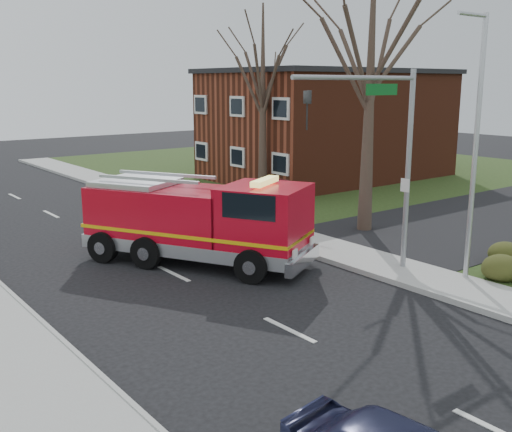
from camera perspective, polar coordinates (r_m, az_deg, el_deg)
ground at (r=16.02m, az=3.18°, el=-10.80°), size 120.00×120.00×0.00m
sidewalk_right at (r=20.35m, az=16.57°, el=-5.94°), size 2.40×80.00×0.15m
sidewalk_left at (r=13.19m, az=-18.57°, el=-16.53°), size 2.40×80.00×0.15m
brick_building at (r=40.93m, az=6.90°, el=8.68°), size 15.40×10.40×7.25m
health_center_sign at (r=31.51m, az=2.75°, el=2.54°), size 0.12×2.00×1.40m
hedge_corner at (r=22.00m, az=23.06°, el=-3.68°), size 2.80×2.00×0.90m
bare_tree_near at (r=25.71m, az=10.91°, el=14.71°), size 6.00×6.00×12.00m
bare_tree_far at (r=33.28m, az=0.66°, el=12.78°), size 5.25×5.25×10.50m
traffic_signal_mast at (r=19.56m, az=12.12°, el=7.47°), size 5.29×0.18×6.80m
streetlight_pole at (r=19.95m, az=20.13°, el=6.63°), size 1.48×0.16×8.40m
fire_engine at (r=21.41m, az=-5.41°, el=-0.70°), size 6.23×8.33×3.23m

